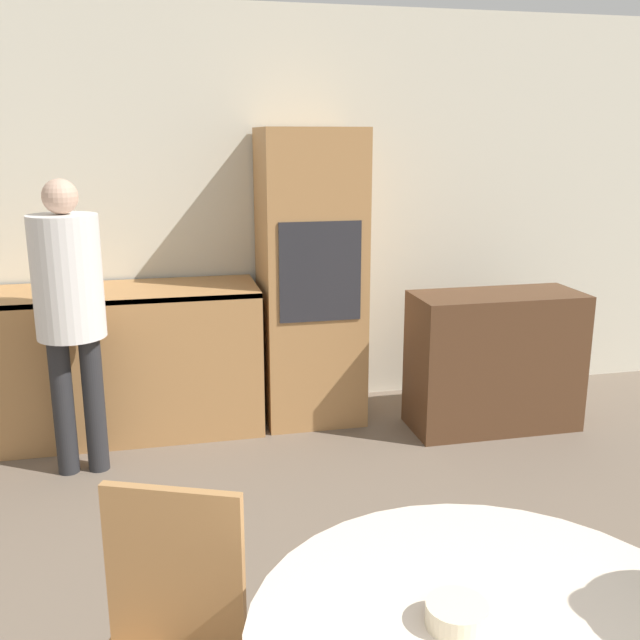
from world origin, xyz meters
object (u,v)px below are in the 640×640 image
oven_unit (310,278)px  person_standing (69,298)px  bowl_near (457,615)px  sideboard (494,361)px

oven_unit → person_standing: size_ratio=1.16×
bowl_near → sideboard: bearing=62.1°
person_standing → oven_unit: bearing=20.6°
sideboard → bowl_near: 3.04m
person_standing → bowl_near: bearing=-67.4°
person_standing → bowl_near: size_ratio=11.49×
bowl_near → person_standing: bearing=112.6°
sideboard → person_standing: person_standing is taller
sideboard → bowl_near: bearing=-117.9°
person_standing → bowl_near: person_standing is taller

